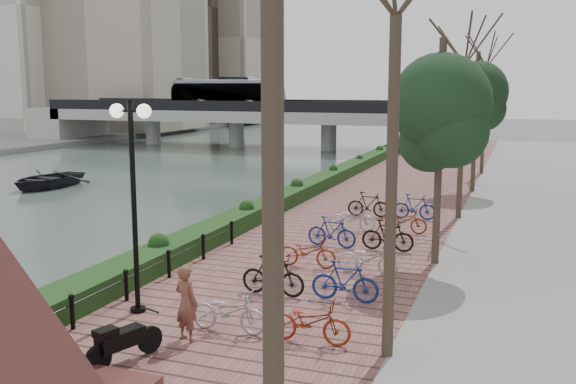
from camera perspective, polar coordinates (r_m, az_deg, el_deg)
The scene contains 12 objects.
river_water at distance 43.28m, azimuth -15.73°, elevation 1.54°, with size 30.00×130.00×0.02m, color #405048.
promenade at distance 28.42m, azimuth 7.11°, elevation -1.64°, with size 8.00×75.00×0.50m, color brown.
hedge at distance 31.59m, azimuth 2.15°, elevation 0.55°, with size 1.10×56.00×0.60m, color black.
chain_fence at distance 15.43m, azimuth -16.29°, elevation -9.13°, with size 0.10×14.10×0.70m.
lamppost at distance 14.70m, azimuth -13.68°, elevation 2.70°, with size 1.02×0.32×4.86m.
motorcycle at distance 12.70m, azimuth -14.31°, elevation -12.61°, with size 0.45×1.45×0.91m, color black, non-canonical shape.
pedestrian at distance 13.38m, azimuth -9.02°, elevation -9.72°, with size 0.58×0.38×1.59m, color brown.
bicycle_parking at distance 19.36m, azimuth 5.40°, elevation -4.63°, with size 2.40×14.69×1.00m.
street_trees at distance 22.57m, azimuth 14.42°, elevation 4.10°, with size 3.20×37.12×6.80m.
bridge at distance 60.36m, azimuth -4.79°, elevation 7.18°, with size 36.00×10.77×6.50m.
boat at distance 38.37m, azimuth -20.68°, elevation 1.09°, with size 3.43×4.80×1.00m, color black.
far_buildings at distance 92.31m, azimuth -14.76°, elevation 15.59°, with size 35.00×38.00×38.00m.
Camera 1 is at (10.25, -9.69, 5.65)m, focal length 40.00 mm.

